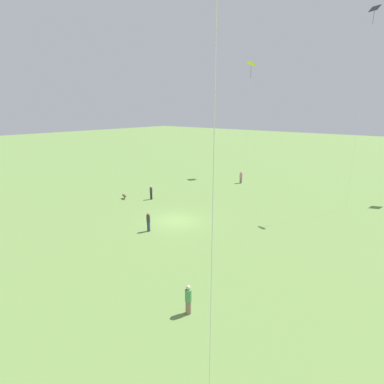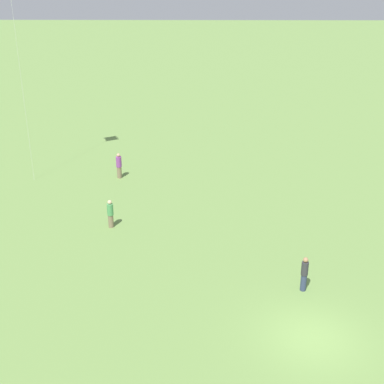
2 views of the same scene
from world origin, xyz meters
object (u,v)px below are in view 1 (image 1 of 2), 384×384
Objects in this scene: person_6 at (148,222)px; dog_0 at (124,196)px; person_0 at (241,177)px; person_1 at (188,299)px; kite_1 at (251,68)px; kite_0 at (372,25)px; person_3 at (151,192)px.

dog_0 is (-4.96, -9.69, -0.51)m from person_6.
person_1 is (27.15, 12.80, -0.01)m from person_0.
kite_1 is at bearing -164.94° from person_1.
kite_1 is at bearing 2.80° from person_0.
person_1 is 0.10× the size of kite_1.
person_0 is 22.98m from kite_0.
kite_0 reaches higher than kite_1.
kite_1 is 19.82× the size of dog_0.
person_6 is (6.88, 7.02, 0.03)m from person_3.
person_3 is 27.91m from kite_0.
person_3 is at bearing -137.68° from person_1.
person_1 is 1.00× the size of person_3.
kite_1 is at bearing -168.99° from dog_0.
kite_0 reaches higher than person_3.
person_0 reaches higher than dog_0.
kite_0 is at bearing -112.79° from person_6.
person_3 is at bearing 161.29° from kite_1.
person_0 is 0.09× the size of kite_0.
kite_1 is at bearing 48.06° from person_3.
kite_0 is at bearing 141.46° from dog_0.
person_1 reaches higher than dog_0.
person_6 is at bearing 176.64° from kite_1.
kite_0 is 30.82m from dog_0.
person_0 is 14.60m from person_3.
dog_0 is at bearing 177.41° from person_3.
person_6 is 0.09× the size of kite_0.
person_3 is (-13.14, -16.94, 0.01)m from person_1.
person_3 reaches higher than person_1.
person_6 reaches higher than dog_0.
person_0 is at bearing -70.79° from person_6.
person_6 is (-6.26, -9.92, 0.04)m from person_1.
person_3 is 9.83m from person_6.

